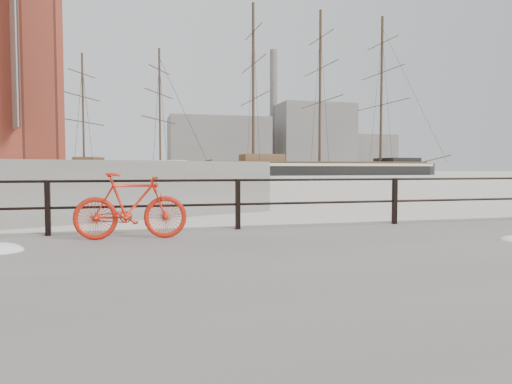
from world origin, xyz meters
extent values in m
plane|color=white|center=(0.00, 0.00, 0.00)|extent=(400.00, 400.00, 0.00)
imported|color=red|center=(-5.54, -0.93, 0.92)|extent=(1.90, 0.38, 1.14)
ellipsoid|color=white|center=(0.69, -2.68, 0.43)|extent=(0.45, 0.36, 0.16)
cube|color=gray|center=(20.00, 140.00, 9.00)|extent=(32.00, 18.00, 18.00)
cube|color=gray|center=(55.00, 145.00, 12.00)|extent=(26.00, 20.00, 24.00)
cube|color=gray|center=(78.00, 150.00, 7.00)|extent=(20.00, 16.00, 14.00)
cylinder|color=gray|center=(42.00, 150.00, 22.00)|extent=(2.80, 2.80, 44.00)
camera|label=1|loc=(-5.40, -9.00, 1.57)|focal=32.00mm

